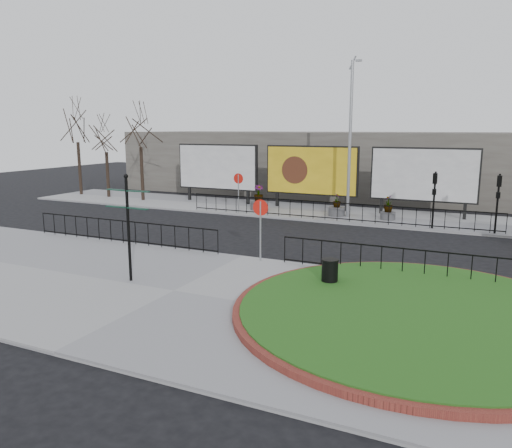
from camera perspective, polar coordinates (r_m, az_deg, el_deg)
The scene contains 25 objects.
ground at distance 20.81m, azimuth -1.54°, elevation -3.95°, with size 90.00×90.00×0.00m, color black.
pavement_near at distance 16.67m, azimuth -9.35°, elevation -7.70°, with size 30.00×10.00×0.12m, color gray.
pavement_far at distance 31.74m, azimuth 8.23°, elevation 1.23°, with size 44.00×6.00×0.12m, color gray.
brick_edge at distance 14.96m, azimuth 17.90°, elevation -9.70°, with size 10.40×10.40×0.18m, color maroon.
grass_lawn at distance 14.95m, azimuth 17.90°, elevation -9.63°, with size 10.00×10.00×0.22m, color #204E14.
railing_near_left at distance 23.67m, azimuth -14.98°, elevation -0.83°, with size 10.00×0.10×1.10m, color black, non-canonical shape.
railing_near_right at distance 18.45m, azimuth 16.41°, elevation -4.20°, with size 9.00×0.10×1.10m, color black, non-canonical shape.
railing_far at distance 28.81m, azimuth 8.59°, elevation 1.47°, with size 18.00×0.10×1.10m, color black, non-canonical shape.
speed_sign_far at distance 30.95m, azimuth -2.02°, elevation 4.57°, with size 0.64×0.07×2.47m.
speed_sign_near at distance 19.63m, azimuth 0.52°, elevation 0.87°, with size 0.64×0.07×2.47m.
billboard_left at distance 35.67m, azimuth -4.43°, elevation 6.49°, with size 6.20×0.31×4.10m.
billboard_mid at distance 32.80m, azimuth 6.33°, elevation 6.06°, with size 6.20×0.31×4.10m.
billboard_right at distance 31.26m, azimuth 18.61°, elevation 5.32°, with size 6.20×0.31×4.10m.
lamp_post at distance 29.93m, azimuth 10.71°, elevation 9.75°, with size 0.74×0.18×9.23m.
signal_pole_a at distance 27.61m, azimuth 19.71°, elevation 3.54°, with size 0.22×0.26×3.00m.
signal_pole_b at distance 27.50m, azimuth 25.94°, elevation 3.05°, with size 0.22×0.26×3.00m.
tree_left at distance 37.45m, azimuth -13.00°, elevation 8.02°, with size 2.00×2.00×7.00m, color #2D2119, non-canonical shape.
tree_mid at distance 39.94m, azimuth -16.70°, elevation 7.43°, with size 2.00×2.00×6.20m, color #2D2119, non-canonical shape.
tree_far at distance 42.11m, azimuth -19.65°, elevation 8.30°, with size 2.00×2.00×7.50m, color #2D2119, non-canonical shape.
building_backdrop at distance 41.07m, azimuth 12.45°, elevation 6.71°, with size 40.00×10.00×5.00m, color #656158.
fingerpost_sign at distance 17.50m, azimuth -14.43°, elevation 0.76°, with size 1.74×0.28×3.71m.
litter_bin at distance 16.79m, azimuth 8.42°, elevation -5.58°, with size 0.58×0.58×0.97m.
planter_a at distance 32.25m, azimuth 0.30°, elevation 2.66°, with size 1.06×1.06×1.62m.
planter_b at distance 30.48m, azimuth 9.21°, elevation 1.77°, with size 0.99×0.99×1.37m.
planter_c at distance 29.79m, azimuth 14.85°, elevation 1.55°, with size 0.86×0.86×1.42m.
Camera 1 is at (9.05, -17.96, 5.35)m, focal length 35.00 mm.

